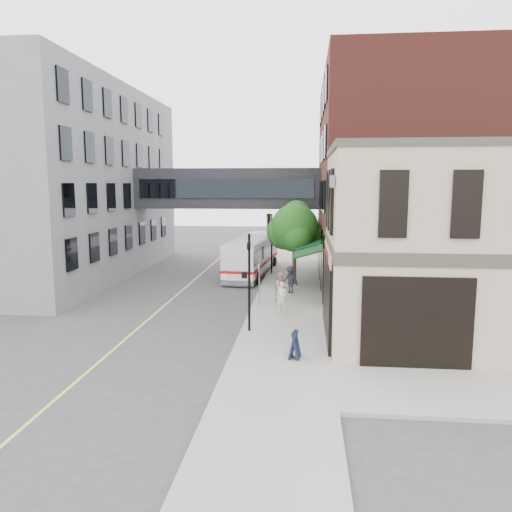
% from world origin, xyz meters
% --- Properties ---
extents(ground, '(120.00, 120.00, 0.00)m').
position_xyz_m(ground, '(0.00, 0.00, 0.00)').
color(ground, '#38383A').
rests_on(ground, ground).
extents(sidewalk_main, '(4.00, 60.00, 0.15)m').
position_xyz_m(sidewalk_main, '(2.00, 14.00, 0.07)').
color(sidewalk_main, gray).
rests_on(sidewalk_main, ground).
extents(corner_building, '(10.19, 8.12, 8.45)m').
position_xyz_m(corner_building, '(8.97, 2.00, 4.21)').
color(corner_building, tan).
rests_on(corner_building, ground).
extents(brick_building, '(13.76, 18.00, 14.00)m').
position_xyz_m(brick_building, '(9.98, 15.00, 6.99)').
color(brick_building, '#56211B').
rests_on(brick_building, ground).
extents(opposite_building, '(14.00, 24.00, 14.00)m').
position_xyz_m(opposite_building, '(-17.00, 16.00, 7.00)').
color(opposite_building, slate).
rests_on(opposite_building, ground).
extents(skyway_bridge, '(14.00, 3.18, 3.00)m').
position_xyz_m(skyway_bridge, '(-3.00, 18.00, 6.50)').
color(skyway_bridge, black).
rests_on(skyway_bridge, ground).
extents(traffic_signal_near, '(0.44, 0.22, 4.60)m').
position_xyz_m(traffic_signal_near, '(0.37, 2.00, 2.98)').
color(traffic_signal_near, black).
rests_on(traffic_signal_near, sidewalk_main).
extents(traffic_signal_far, '(0.53, 0.28, 4.50)m').
position_xyz_m(traffic_signal_far, '(0.26, 17.00, 3.34)').
color(traffic_signal_far, black).
rests_on(traffic_signal_far, sidewalk_main).
extents(street_sign_pole, '(0.08, 0.75, 3.00)m').
position_xyz_m(street_sign_pole, '(0.39, 7.00, 1.93)').
color(street_sign_pole, gray).
rests_on(street_sign_pole, sidewalk_main).
extents(street_tree, '(3.80, 3.20, 5.60)m').
position_xyz_m(street_tree, '(2.19, 13.22, 3.91)').
color(street_tree, '#382619').
rests_on(street_tree, sidewalk_main).
extents(lane_marking, '(0.12, 40.00, 0.01)m').
position_xyz_m(lane_marking, '(-5.00, 10.00, 0.01)').
color(lane_marking, '#D8CC4C').
rests_on(lane_marking, ground).
extents(bus, '(3.28, 10.51, 2.78)m').
position_xyz_m(bus, '(-1.08, 17.14, 1.56)').
color(bus, white).
rests_on(bus, ground).
extents(pedestrian_a, '(0.71, 0.59, 1.66)m').
position_xyz_m(pedestrian_a, '(1.74, 5.24, 0.98)').
color(pedestrian_a, silver).
rests_on(pedestrian_a, sidewalk_main).
extents(pedestrian_b, '(0.93, 0.81, 1.63)m').
position_xyz_m(pedestrian_b, '(1.57, 8.09, 0.97)').
color(pedestrian_b, pink).
rests_on(pedestrian_b, sidewalk_main).
extents(pedestrian_c, '(1.27, 1.09, 1.70)m').
position_xyz_m(pedestrian_c, '(2.04, 10.11, 1.00)').
color(pedestrian_c, '#21222A').
rests_on(pedestrian_c, sidewalk_main).
extents(newspaper_box, '(0.49, 0.45, 0.82)m').
position_xyz_m(newspaper_box, '(1.29, 10.99, 0.56)').
color(newspaper_box, '#166326').
rests_on(newspaper_box, sidewalk_main).
extents(sandwich_board, '(0.49, 0.66, 1.08)m').
position_xyz_m(sandwich_board, '(2.57, -1.50, 0.69)').
color(sandwich_board, black).
rests_on(sandwich_board, sidewalk_main).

